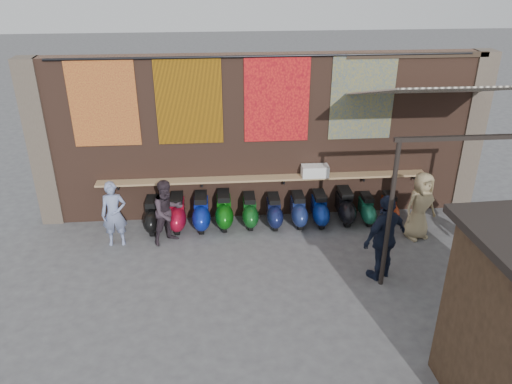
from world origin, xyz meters
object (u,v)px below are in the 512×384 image
(scooter_stool_10, at_px, (389,208))
(diner_right, at_px, (168,212))
(shelf_box, at_px, (315,171))
(scooter_stool_6, at_px, (298,210))
(scooter_stool_4, at_px, (250,211))
(scooter_stool_8, at_px, (345,206))
(scooter_stool_2, at_px, (201,212))
(scooter_stool_7, at_px, (319,209))
(scooter_stool_1, at_px, (177,213))
(shopper_tan, at_px, (420,206))
(scooter_stool_9, at_px, (367,209))
(diner_left, at_px, (114,214))
(scooter_stool_0, at_px, (153,215))
(shopper_navy, at_px, (385,238))
(scooter_stool_5, at_px, (274,211))
(scooter_stool_3, at_px, (224,210))

(scooter_stool_10, relative_size, diner_right, 0.46)
(shelf_box, height_order, scooter_stool_6, shelf_box)
(scooter_stool_4, height_order, scooter_stool_8, scooter_stool_8)
(scooter_stool_2, height_order, scooter_stool_7, scooter_stool_2)
(scooter_stool_1, relative_size, scooter_stool_6, 1.08)
(scooter_stool_7, distance_m, shopper_tan, 2.34)
(scooter_stool_4, bearing_deg, scooter_stool_9, -1.34)
(scooter_stool_6, height_order, shopper_tan, shopper_tan)
(scooter_stool_4, bearing_deg, diner_left, -168.61)
(scooter_stool_0, distance_m, shopper_navy, 5.40)
(scooter_stool_6, bearing_deg, diner_right, -169.57)
(scooter_stool_6, bearing_deg, scooter_stool_1, 179.43)
(scooter_stool_0, relative_size, shopper_tan, 0.51)
(diner_left, bearing_deg, scooter_stool_4, 6.72)
(scooter_stool_2, bearing_deg, scooter_stool_0, -179.19)
(scooter_stool_2, xyz_separation_m, scooter_stool_6, (2.35, -0.02, -0.04))
(scooter_stool_1, xyz_separation_m, scooter_stool_4, (1.74, 0.03, -0.03))
(scooter_stool_5, distance_m, scooter_stool_9, 2.30)
(scooter_stool_1, bearing_deg, scooter_stool_5, -1.06)
(scooter_stool_8, bearing_deg, scooter_stool_3, 179.83)
(scooter_stool_0, xyz_separation_m, scooter_stool_1, (0.58, 0.03, 0.02))
(scooter_stool_7, relative_size, scooter_stool_9, 1.13)
(scooter_stool_0, relative_size, shopper_navy, 0.45)
(scooter_stool_9, bearing_deg, scooter_stool_8, 172.96)
(scooter_stool_7, bearing_deg, scooter_stool_3, 178.54)
(scooter_stool_6, relative_size, diner_right, 0.53)
(scooter_stool_6, xyz_separation_m, scooter_stool_8, (1.17, 0.05, 0.03))
(scooter_stool_2, bearing_deg, shopper_navy, -32.35)
(scooter_stool_5, xyz_separation_m, diner_right, (-2.48, -0.55, 0.39))
(scooter_stool_1, relative_size, diner_right, 0.57)
(scooter_stool_5, bearing_deg, scooter_stool_1, 178.94)
(scooter_stool_6, distance_m, scooter_stool_8, 1.17)
(scooter_stool_3, bearing_deg, scooter_stool_10, -0.41)
(scooter_stool_10, height_order, shopper_navy, shopper_navy)
(scooter_stool_6, distance_m, shopper_navy, 2.74)
(shelf_box, xyz_separation_m, diner_left, (-4.70, -0.90, -0.49))
(scooter_stool_0, relative_size, diner_right, 0.54)
(scooter_stool_3, height_order, scooter_stool_8, scooter_stool_3)
(scooter_stool_3, height_order, scooter_stool_4, scooter_stool_3)
(scooter_stool_5, bearing_deg, scooter_stool_0, 179.68)
(scooter_stool_7, height_order, diner_right, diner_right)
(scooter_stool_5, distance_m, scooter_stool_6, 0.60)
(shopper_navy, bearing_deg, scooter_stool_10, -140.57)
(scooter_stool_2, bearing_deg, scooter_stool_6, -0.46)
(scooter_stool_5, bearing_deg, scooter_stool_3, 176.42)
(scooter_stool_6, xyz_separation_m, scooter_stool_10, (2.29, 0.03, -0.05))
(diner_left, bearing_deg, scooter_stool_1, 19.20)
(scooter_stool_0, height_order, shopper_tan, shopper_tan)
(diner_left, bearing_deg, scooter_stool_7, 2.11)
(scooter_stool_0, height_order, scooter_stool_7, scooter_stool_0)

